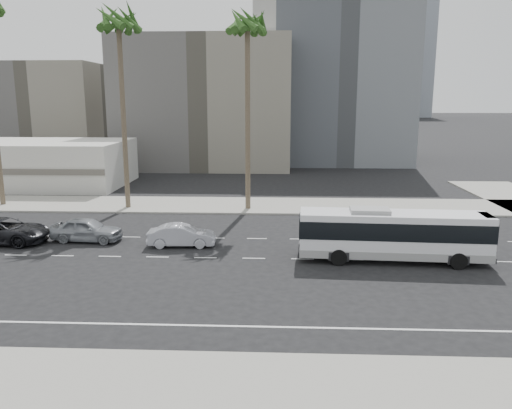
# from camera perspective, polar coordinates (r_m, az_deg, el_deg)

# --- Properties ---
(ground) EXTENTS (700.00, 700.00, 0.00)m
(ground) POSITION_cam_1_polar(r_m,az_deg,el_deg) (31.17, 5.30, -6.19)
(ground) COLOR black
(ground) RESTS_ON ground
(sidewalk_north) EXTENTS (120.00, 7.00, 0.15)m
(sidewalk_north) POSITION_cam_1_polar(r_m,az_deg,el_deg) (46.13, 4.40, -0.14)
(sidewalk_north) COLOR gray
(sidewalk_north) RESTS_ON ground
(commercial_low) EXTENTS (22.00, 12.16, 5.00)m
(commercial_low) POSITION_cam_1_polar(r_m,az_deg,el_deg) (62.85, -24.48, 4.26)
(commercial_low) COLOR beige
(commercial_low) RESTS_ON ground
(midrise_beige_west) EXTENTS (24.00, 18.00, 18.00)m
(midrise_beige_west) POSITION_cam_1_polar(r_m,az_deg,el_deg) (75.34, -5.56, 11.30)
(midrise_beige_west) COLOR #5E5B56
(midrise_beige_west) RESTS_ON ground
(midrise_gray_center) EXTENTS (20.00, 20.00, 26.00)m
(midrise_gray_center) POSITION_cam_1_polar(r_m,az_deg,el_deg) (82.24, 9.48, 14.02)
(midrise_gray_center) COLOR #50545B
(midrise_gray_center) RESTS_ON ground
(midrise_beige_far) EXTENTS (18.00, 16.00, 15.00)m
(midrise_beige_far) POSITION_cam_1_polar(r_m,az_deg,el_deg) (87.58, -22.40, 9.56)
(midrise_beige_far) COLOR #5E5B56
(midrise_beige_far) RESTS_ON ground
(civic_tower) EXTENTS (42.00, 42.00, 129.00)m
(civic_tower) POSITION_cam_1_polar(r_m,az_deg,el_deg) (281.13, 2.53, 17.77)
(civic_tower) COLOR #BBB8AE
(civic_tower) RESTS_ON ground
(highrise_right) EXTENTS (26.00, 26.00, 70.00)m
(highrise_right) POSITION_cam_1_polar(r_m,az_deg,el_deg) (264.97, 13.21, 17.02)
(highrise_right) COLOR slate
(highrise_right) RESTS_ON ground
(highrise_far) EXTENTS (22.00, 22.00, 60.00)m
(highrise_far) POSITION_cam_1_polar(r_m,az_deg,el_deg) (299.02, 16.97, 15.23)
(highrise_far) COLOR slate
(highrise_far) RESTS_ON ground
(city_bus) EXTENTS (11.34, 3.15, 3.22)m
(city_bus) POSITION_cam_1_polar(r_m,az_deg,el_deg) (31.39, 15.28, -3.21)
(city_bus) COLOR silver
(city_bus) RESTS_ON ground
(car_a) EXTENTS (1.81, 4.54, 1.47)m
(car_a) POSITION_cam_1_polar(r_m,az_deg,el_deg) (33.90, -8.44, -3.48)
(car_a) COLOR #AEAEB9
(car_a) RESTS_ON ground
(car_b) EXTENTS (2.32, 4.97, 1.64)m
(car_b) POSITION_cam_1_polar(r_m,az_deg,el_deg) (36.60, -18.62, -2.70)
(car_b) COLOR gray
(car_b) RESTS_ON ground
(car_c) EXTENTS (3.05, 6.22, 1.70)m
(car_c) POSITION_cam_1_polar(r_m,az_deg,el_deg) (38.33, -26.69, -2.67)
(car_c) COLOR black
(car_c) RESTS_ON ground
(palm_near) EXTENTS (5.01, 5.01, 16.87)m
(palm_near) POSITION_cam_1_polar(r_m,az_deg,el_deg) (43.99, -0.98, 19.23)
(palm_near) COLOR brown
(palm_near) RESTS_ON ground
(palm_mid) EXTENTS (5.58, 5.58, 17.23)m
(palm_mid) POSITION_cam_1_polar(r_m,az_deg,el_deg) (45.98, -15.29, 18.78)
(palm_mid) COLOR brown
(palm_mid) RESTS_ON ground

